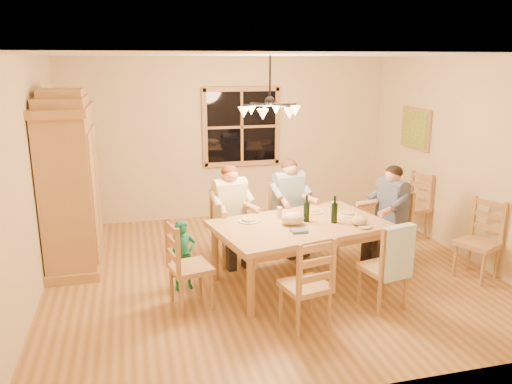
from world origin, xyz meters
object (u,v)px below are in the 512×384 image
object	(u,v)px
chair_end_right	(388,241)
chair_spare_front	(476,255)
chair_far_right	(288,231)
adult_plaid_man	(289,194)
child	(183,255)
chair_far_left	(231,241)
chair_near_left	(305,299)
wine_bottle_b	(334,209)
chair_near_right	(383,281)
adult_slate_man	(391,203)
dining_table	(300,231)
chair_spare_back	(410,218)
chair_end_left	(191,280)
chandelier	(270,109)
armoire	(71,187)
wine_bottle_a	(307,208)
adult_woman	(230,202)

from	to	relation	value
chair_end_right	chair_spare_front	bearing A→B (deg)	-142.42
chair_far_right	adult_plaid_man	distance (m)	0.54
child	chair_far_left	bearing A→B (deg)	32.01
chair_far_left	chair_near_left	size ratio (longest dim) A/B	1.00
wine_bottle_b	chair_far_right	bearing A→B (deg)	101.37
chair_near_right	adult_slate_man	bearing A→B (deg)	46.74
dining_table	chair_far_right	size ratio (longest dim) A/B	2.23
chair_near_left	chair_spare_back	size ratio (longest dim) A/B	1.00
chair_far_right	chair_spare_back	world-z (taller)	same
chair_end_left	chair_end_right	bearing A→B (deg)	90.00
chandelier	chair_far_right	bearing A→B (deg)	52.38
chair_far_right	adult_slate_man	xyz separation A→B (m)	(1.17, -0.71, 0.54)
chair_far_left	chair_end_right	distance (m)	2.11
dining_table	adult_slate_man	bearing A→B (deg)	12.03
chair_far_left	chair_end_left	world-z (taller)	same
armoire	dining_table	distance (m)	3.00
armoire	chair_near_left	distance (m)	3.41
chair_end_right	wine_bottle_b	size ratio (longest dim) A/B	3.00
adult_plaid_man	wine_bottle_a	size ratio (longest dim) A/B	2.65
adult_plaid_man	child	world-z (taller)	adult_plaid_man
child	adult_plaid_man	bearing A→B (deg)	17.10
chair_near_right	chair_end_left	distance (m)	2.11
armoire	chair_near_right	size ratio (longest dim) A/B	2.32
dining_table	chair_spare_back	size ratio (longest dim) A/B	2.23
chair_spare_front	chair_spare_back	distance (m)	1.55
chair_spare_front	chair_near_right	bearing A→B (deg)	80.24
chair_spare_back	chandelier	bearing A→B (deg)	92.30
chair_near_right	chair_spare_front	xyz separation A→B (m)	(1.50, 0.40, 0.00)
wine_bottle_a	chair_spare_front	xyz separation A→B (m)	(2.09, -0.46, -0.62)
armoire	chair_end_left	distance (m)	2.19
adult_slate_man	wine_bottle_b	xyz separation A→B (m)	(-0.95, -0.37, 0.08)
chair_far_left	adult_woman	size ratio (longest dim) A/B	1.13
chair_spare_front	chair_spare_back	xyz separation A→B (m)	(0.00, 1.55, 0.00)
adult_slate_man	chair_spare_back	size ratio (longest dim) A/B	0.88
chair_far_right	chair_end_left	distance (m)	2.01
chair_near_right	wine_bottle_b	xyz separation A→B (m)	(-0.28, 0.74, 0.62)
chandelier	armoire	bearing A→B (deg)	160.47
chair_far_left	wine_bottle_b	world-z (taller)	wine_bottle_b
chair_end_right	adult_woman	bearing A→B (deg)	63.43
dining_table	chair_end_right	distance (m)	1.43
chair_end_right	child	xyz separation A→B (m)	(-2.74, -0.13, 0.12)
chair_near_right	adult_woman	world-z (taller)	adult_woman
dining_table	chair_end_right	world-z (taller)	chair_end_right
dining_table	chair_near_left	distance (m)	1.12
armoire	chair_spare_back	xyz separation A→B (m)	(4.87, -0.13, -0.75)
adult_slate_man	wine_bottle_a	world-z (taller)	adult_slate_man
armoire	chair_spare_back	size ratio (longest dim) A/B	2.32
chair_end_right	chair_spare_back	xyz separation A→B (m)	(0.83, 0.85, 0.00)
dining_table	chair_near_right	bearing A→B (deg)	-50.07
adult_plaid_man	adult_slate_man	world-z (taller)	same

